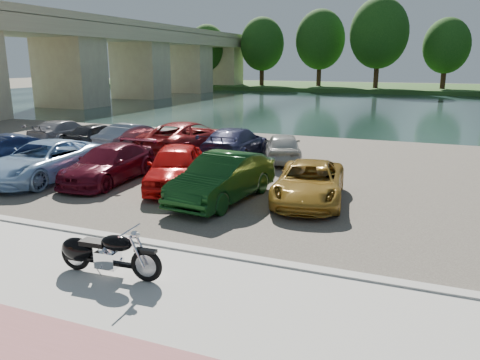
# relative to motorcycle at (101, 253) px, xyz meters

# --- Properties ---
(ground) EXTENTS (200.00, 200.00, 0.00)m
(ground) POSITION_rel_motorcycle_xyz_m (1.28, -0.20, -0.56)
(ground) COLOR #595447
(ground) RESTS_ON ground
(promenade) EXTENTS (60.00, 6.00, 0.10)m
(promenade) POSITION_rel_motorcycle_xyz_m (1.28, -1.20, -0.51)
(promenade) COLOR #B5B3AA
(promenade) RESTS_ON ground
(kerb) EXTENTS (60.00, 0.30, 0.14)m
(kerb) POSITION_rel_motorcycle_xyz_m (1.28, 1.80, -0.49)
(kerb) COLOR #B5B3AA
(kerb) RESTS_ON ground
(parking_lot) EXTENTS (60.00, 18.00, 0.04)m
(parking_lot) POSITION_rel_motorcycle_xyz_m (1.28, 10.80, -0.54)
(parking_lot) COLOR #48413A
(parking_lot) RESTS_ON ground
(river) EXTENTS (120.00, 40.00, 0.00)m
(river) POSITION_rel_motorcycle_xyz_m (1.28, 39.80, -0.56)
(river) COLOR #182B27
(river) RESTS_ON ground
(far_bank) EXTENTS (120.00, 24.00, 0.60)m
(far_bank) POSITION_rel_motorcycle_xyz_m (1.28, 71.80, -0.26)
(far_bank) COLOR #234017
(far_bank) RESTS_ON ground
(bridge) EXTENTS (7.00, 56.00, 8.55)m
(bridge) POSITION_rel_motorcycle_xyz_m (-26.72, 40.83, 4.96)
(bridge) COLOR tan
(bridge) RESTS_ON ground
(far_trees) EXTENTS (70.25, 10.68, 12.52)m
(far_trees) POSITION_rel_motorcycle_xyz_m (5.63, 65.59, 6.93)
(far_trees) COLOR #331D12
(far_trees) RESTS_ON far_bank
(motorcycle) EXTENTS (2.33, 0.75, 1.05)m
(motorcycle) POSITION_rel_motorcycle_xyz_m (0.00, 0.00, 0.00)
(motorcycle) COLOR black
(motorcycle) RESTS_ON promenade
(car_1) EXTENTS (2.93, 4.59, 1.43)m
(car_1) POSITION_rel_motorcycle_xyz_m (-9.58, 6.10, 0.19)
(car_1) COLOR #111A37
(car_1) RESTS_ON parking_lot
(car_2) EXTENTS (2.45, 5.16, 1.42)m
(car_2) POSITION_rel_motorcycle_xyz_m (-7.12, 5.86, 0.19)
(car_2) COLOR #A0C3E9
(car_2) RESTS_ON parking_lot
(car_3) EXTENTS (2.05, 4.58, 1.31)m
(car_3) POSITION_rel_motorcycle_xyz_m (-4.75, 6.52, 0.13)
(car_3) COLOR #550C1B
(car_3) RESTS_ON parking_lot
(car_4) EXTENTS (3.20, 4.70, 1.49)m
(car_4) POSITION_rel_motorcycle_xyz_m (-2.08, 6.73, 0.22)
(car_4) COLOR red
(car_4) RESTS_ON parking_lot
(car_5) EXTENTS (2.05, 4.62, 1.47)m
(car_5) POSITION_rel_motorcycle_xyz_m (0.11, 5.83, 0.22)
(car_5) COLOR #0E3411
(car_5) RESTS_ON parking_lot
(car_6) EXTENTS (2.66, 4.65, 1.22)m
(car_6) POSITION_rel_motorcycle_xyz_m (2.63, 6.79, 0.09)
(car_6) COLOR #A87C26
(car_6) RESTS_ON parking_lot
(car_7) EXTENTS (2.02, 4.48, 1.27)m
(car_7) POSITION_rel_motorcycle_xyz_m (-12.08, 12.40, 0.12)
(car_7) COLOR gray
(car_7) RESTS_ON parking_lot
(car_8) EXTENTS (1.74, 3.80, 1.26)m
(car_8) POSITION_rel_motorcycle_xyz_m (-9.76, 12.20, 0.11)
(car_8) COLOR black
(car_8) RESTS_ON parking_lot
(car_9) EXTENTS (2.18, 4.38, 1.38)m
(car_9) POSITION_rel_motorcycle_xyz_m (-7.22, 11.81, 0.17)
(car_9) COLOR slate
(car_9) RESTS_ON parking_lot
(car_10) EXTENTS (3.06, 5.76, 1.54)m
(car_10) POSITION_rel_motorcycle_xyz_m (-4.62, 12.32, 0.25)
(car_10) COLOR maroon
(car_10) RESTS_ON parking_lot
(car_11) EXTENTS (2.23, 4.98, 1.42)m
(car_11) POSITION_rel_motorcycle_xyz_m (-2.07, 12.07, 0.19)
(car_11) COLOR navy
(car_11) RESTS_ON parking_lot
(car_12) EXTENTS (2.65, 4.05, 1.28)m
(car_12) POSITION_rel_motorcycle_xyz_m (0.10, 12.32, 0.12)
(car_12) COLOR #A9AAA5
(car_12) RESTS_ON parking_lot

